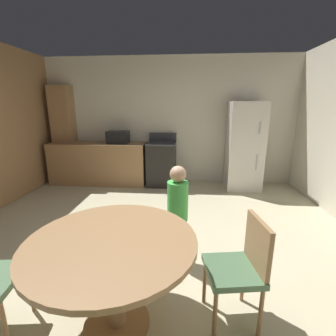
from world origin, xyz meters
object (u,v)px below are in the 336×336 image
oven_range (162,164)px  dining_table (113,258)px  person_child (178,212)px  refrigerator (244,146)px  microwave (118,137)px  chair_east (241,264)px

oven_range → dining_table: bearing=-89.5°
dining_table → person_child: (0.43, 0.86, -0.03)m
oven_range → refrigerator: 1.75m
oven_range → microwave: 1.09m
dining_table → person_child: size_ratio=1.12×
oven_range → refrigerator: (1.70, -0.05, 0.41)m
microwave → chair_east: microwave is taller
oven_range → person_child: (0.46, -2.63, 0.11)m
person_child → refrigerator: bearing=-179.0°
oven_range → chair_east: 3.48m
microwave → chair_east: size_ratio=0.51×
oven_range → person_child: oven_range is taller
microwave → refrigerator: bearing=-1.1°
oven_range → dining_table: 3.49m
chair_east → person_child: size_ratio=0.80×
chair_east → person_child: (-0.52, 0.71, 0.08)m
chair_east → person_child: person_child is taller
microwave → person_child: (1.40, -2.63, -0.45)m
microwave → dining_table: 3.64m
oven_range → chair_east: size_ratio=1.26×
dining_table → chair_east: bearing=8.9°
person_child → dining_table: bearing=0.0°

